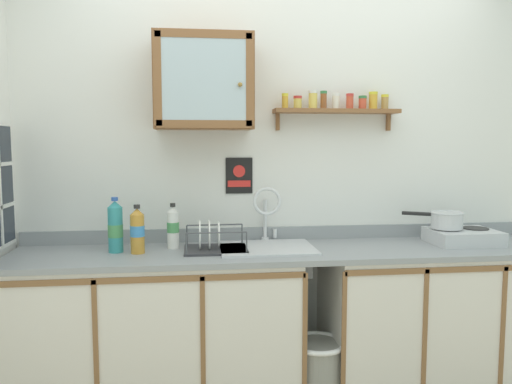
# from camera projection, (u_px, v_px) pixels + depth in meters

# --- Properties ---
(back_wall) EXTENTS (3.70, 0.07, 2.48)m
(back_wall) POSITION_uv_depth(u_px,v_px,m) (283.00, 185.00, 3.04)
(back_wall) COLOR white
(back_wall) RESTS_ON ground
(lower_cabinet_run) EXTENTS (1.57, 0.57, 0.89)m
(lower_cabinet_run) POSITION_uv_depth(u_px,v_px,m) (155.00, 337.00, 2.73)
(lower_cabinet_run) COLOR black
(lower_cabinet_run) RESTS_ON ground
(lower_cabinet_run_right) EXTENTS (1.34, 0.57, 0.89)m
(lower_cabinet_run_right) POSITION_uv_depth(u_px,v_px,m) (438.00, 324.00, 2.93)
(lower_cabinet_run_right) COLOR black
(lower_cabinet_run_right) RESTS_ON ground
(countertop) EXTENTS (3.06, 0.59, 0.03)m
(countertop) POSITION_uv_depth(u_px,v_px,m) (292.00, 252.00, 2.78)
(countertop) COLOR gray
(countertop) RESTS_ON lower_cabinet_run
(backsplash) EXTENTS (3.06, 0.02, 0.08)m
(backsplash) POSITION_uv_depth(u_px,v_px,m) (283.00, 233.00, 3.04)
(backsplash) COLOR gray
(backsplash) RESTS_ON countertop
(sink) EXTENTS (0.52, 0.46, 0.46)m
(sink) POSITION_uv_depth(u_px,v_px,m) (267.00, 252.00, 2.80)
(sink) COLOR silver
(sink) RESTS_ON countertop
(hot_plate_stove) EXTENTS (0.37, 0.30, 0.09)m
(hot_plate_stove) POSITION_uv_depth(u_px,v_px,m) (463.00, 236.00, 2.92)
(hot_plate_stove) COLOR silver
(hot_plate_stove) RESTS_ON countertop
(saucepan) EXTENTS (0.32, 0.23, 0.10)m
(saucepan) POSITION_uv_depth(u_px,v_px,m) (446.00, 220.00, 2.92)
(saucepan) COLOR silver
(saucepan) RESTS_ON hot_plate_stove
(bottle_detergent_teal_0) EXTENTS (0.08, 0.08, 0.30)m
(bottle_detergent_teal_0) POSITION_uv_depth(u_px,v_px,m) (115.00, 227.00, 2.68)
(bottle_detergent_teal_0) COLOR teal
(bottle_detergent_teal_0) RESTS_ON countertop
(bottle_opaque_white_1) EXTENTS (0.07, 0.07, 0.25)m
(bottle_opaque_white_1) POSITION_uv_depth(u_px,v_px,m) (173.00, 227.00, 2.79)
(bottle_opaque_white_1) COLOR white
(bottle_opaque_white_1) RESTS_ON countertop
(bottle_juice_amber_2) EXTENTS (0.08, 0.08, 0.26)m
(bottle_juice_amber_2) POSITION_uv_depth(u_px,v_px,m) (137.00, 231.00, 2.66)
(bottle_juice_amber_2) COLOR gold
(bottle_juice_amber_2) RESTS_ON countertop
(dish_rack) EXTENTS (0.34, 0.27, 0.17)m
(dish_rack) POSITION_uv_depth(u_px,v_px,m) (213.00, 244.00, 2.73)
(dish_rack) COLOR #333338
(dish_rack) RESTS_ON countertop
(wall_cabinet) EXTENTS (0.54, 0.31, 0.52)m
(wall_cabinet) POSITION_uv_depth(u_px,v_px,m) (204.00, 82.00, 2.76)
(wall_cabinet) COLOR brown
(spice_shelf) EXTENTS (0.74, 0.14, 0.23)m
(spice_shelf) POSITION_uv_depth(u_px,v_px,m) (337.00, 108.00, 2.94)
(spice_shelf) COLOR brown
(warning_sign) EXTENTS (0.16, 0.01, 0.21)m
(warning_sign) POSITION_uv_depth(u_px,v_px,m) (239.00, 176.00, 2.98)
(warning_sign) COLOR black
(trash_bin) EXTENTS (0.30, 0.30, 0.45)m
(trash_bin) POSITION_uv_depth(u_px,v_px,m) (317.00, 379.00, 2.71)
(trash_bin) COLOR gray
(trash_bin) RESTS_ON ground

